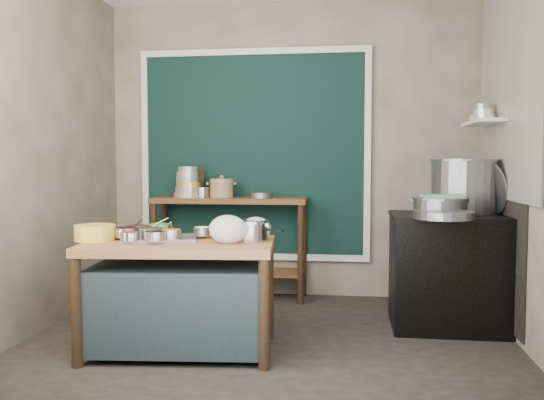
# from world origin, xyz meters

# --- Properties ---
(floor) EXTENTS (3.50, 3.00, 0.02)m
(floor) POSITION_xyz_m (0.00, 0.00, -0.01)
(floor) COLOR #2F2924
(floor) RESTS_ON ground
(back_wall) EXTENTS (3.50, 0.02, 2.80)m
(back_wall) POSITION_xyz_m (0.00, 1.51, 1.40)
(back_wall) COLOR gray
(back_wall) RESTS_ON floor
(left_wall) EXTENTS (0.02, 3.00, 2.80)m
(left_wall) POSITION_xyz_m (-1.76, 0.00, 1.40)
(left_wall) COLOR gray
(left_wall) RESTS_ON floor
(right_wall) EXTENTS (0.02, 3.00, 2.80)m
(right_wall) POSITION_xyz_m (1.76, 0.00, 1.40)
(right_wall) COLOR gray
(right_wall) RESTS_ON floor
(curtain_panel) EXTENTS (2.10, 0.02, 1.90)m
(curtain_panel) POSITION_xyz_m (-0.35, 1.47, 1.35)
(curtain_panel) COLOR black
(curtain_panel) RESTS_ON back_wall
(curtain_frame) EXTENTS (2.22, 0.03, 2.02)m
(curtain_frame) POSITION_xyz_m (-0.35, 1.46, 1.35)
(curtain_frame) COLOR beige
(curtain_frame) RESTS_ON back_wall
(tile_panel) EXTENTS (0.02, 1.70, 1.70)m
(tile_panel) POSITION_xyz_m (1.74, 0.55, 1.85)
(tile_panel) COLOR #B2B2AA
(tile_panel) RESTS_ON right_wall
(soot_patch) EXTENTS (0.01, 1.30, 1.30)m
(soot_patch) POSITION_xyz_m (1.74, 0.65, 0.70)
(soot_patch) COLOR black
(soot_patch) RESTS_ON right_wall
(wall_shelf) EXTENTS (0.22, 0.70, 0.03)m
(wall_shelf) POSITION_xyz_m (1.63, 0.85, 1.60)
(wall_shelf) COLOR beige
(wall_shelf) RESTS_ON right_wall
(prep_table) EXTENTS (1.31, 0.83, 0.75)m
(prep_table) POSITION_xyz_m (-0.56, -0.30, 0.38)
(prep_table) COLOR brown
(prep_table) RESTS_ON floor
(back_counter) EXTENTS (1.45, 0.40, 0.95)m
(back_counter) POSITION_xyz_m (-0.55, 1.28, 0.47)
(back_counter) COLOR brown
(back_counter) RESTS_ON floor
(stove_block) EXTENTS (0.90, 0.68, 0.85)m
(stove_block) POSITION_xyz_m (1.35, 0.55, 0.42)
(stove_block) COLOR black
(stove_block) RESTS_ON floor
(stove_top) EXTENTS (0.92, 0.69, 0.03)m
(stove_top) POSITION_xyz_m (1.35, 0.55, 0.86)
(stove_top) COLOR black
(stove_top) RESTS_ON stove_block
(condiment_tray) EXTENTS (0.56, 0.46, 0.02)m
(condiment_tray) POSITION_xyz_m (-0.71, -0.25, 0.76)
(condiment_tray) COLOR gray
(condiment_tray) RESTS_ON prep_table
(condiment_bowls) EXTENTS (0.64, 0.49, 0.07)m
(condiment_bowls) POSITION_xyz_m (-0.77, -0.24, 0.80)
(condiment_bowls) COLOR gray
(condiment_bowls) RESTS_ON condiment_tray
(yellow_basin) EXTENTS (0.28, 0.28, 0.11)m
(yellow_basin) POSITION_xyz_m (-1.15, -0.31, 0.80)
(yellow_basin) COLOR gold
(yellow_basin) RESTS_ON prep_table
(saucepan) EXTENTS (0.33, 0.33, 0.14)m
(saucepan) POSITION_xyz_m (-0.10, -0.19, 0.82)
(saucepan) COLOR gray
(saucepan) RESTS_ON prep_table
(plastic_bag_a) EXTENTS (0.30, 0.28, 0.19)m
(plastic_bag_a) POSITION_xyz_m (-0.22, -0.34, 0.84)
(plastic_bag_a) COLOR white
(plastic_bag_a) RESTS_ON prep_table
(plastic_bag_b) EXTENTS (0.21, 0.18, 0.16)m
(plastic_bag_b) POSITION_xyz_m (-0.07, -0.14, 0.83)
(plastic_bag_b) COLOR white
(plastic_bag_b) RESTS_ON prep_table
(bowl_stack) EXTENTS (0.26, 0.26, 0.29)m
(bowl_stack) POSITION_xyz_m (-0.94, 1.26, 1.08)
(bowl_stack) COLOR tan
(bowl_stack) RESTS_ON back_counter
(utensil_cup) EXTENTS (0.19, 0.19, 0.10)m
(utensil_cup) POSITION_xyz_m (-0.81, 1.27, 1.00)
(utensil_cup) COLOR gray
(utensil_cup) RESTS_ON back_counter
(ceramic_crock) EXTENTS (0.26, 0.26, 0.16)m
(ceramic_crock) POSITION_xyz_m (-0.62, 1.26, 1.03)
(ceramic_crock) COLOR #906F4E
(ceramic_crock) RESTS_ON back_counter
(wide_bowl) EXTENTS (0.27, 0.27, 0.05)m
(wide_bowl) POSITION_xyz_m (-0.24, 1.24, 0.98)
(wide_bowl) COLOR gray
(wide_bowl) RESTS_ON back_counter
(stock_pot) EXTENTS (0.60, 0.60, 0.43)m
(stock_pot) POSITION_xyz_m (1.46, 0.71, 1.09)
(stock_pot) COLOR gray
(stock_pot) RESTS_ON stove_top
(pot_lid) EXTENTS (0.23, 0.44, 0.42)m
(pot_lid) POSITION_xyz_m (1.65, 0.65, 1.09)
(pot_lid) COLOR gray
(pot_lid) RESTS_ON stove_top
(steamer) EXTENTS (0.55, 0.55, 0.14)m
(steamer) POSITION_xyz_m (1.24, 0.43, 0.95)
(steamer) COLOR gray
(steamer) RESTS_ON stove_top
(green_cloth) EXTENTS (0.28, 0.22, 0.02)m
(green_cloth) POSITION_xyz_m (1.24, 0.43, 1.03)
(green_cloth) COLOR #51907E
(green_cloth) RESTS_ON steamer
(shallow_pan) EXTENTS (0.49, 0.49, 0.06)m
(shallow_pan) POSITION_xyz_m (1.23, 0.18, 0.91)
(shallow_pan) COLOR gray
(shallow_pan) RESTS_ON stove_top
(shelf_bowl_stack) EXTENTS (0.16, 0.16, 0.13)m
(shelf_bowl_stack) POSITION_xyz_m (1.63, 0.83, 1.68)
(shelf_bowl_stack) COLOR silver
(shelf_bowl_stack) RESTS_ON wall_shelf
(shelf_bowl_green) EXTENTS (0.18, 0.18, 0.06)m
(shelf_bowl_green) POSITION_xyz_m (1.63, 1.00, 1.64)
(shelf_bowl_green) COLOR gray
(shelf_bowl_green) RESTS_ON wall_shelf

